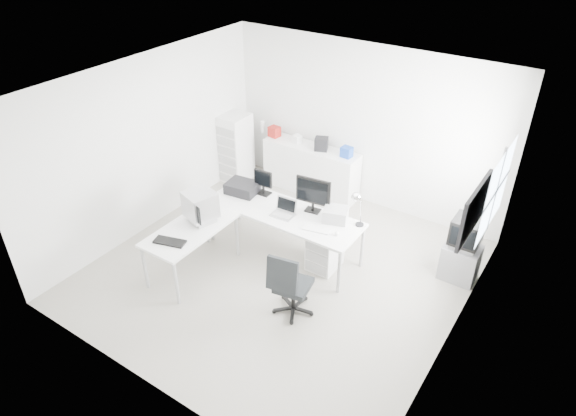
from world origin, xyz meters
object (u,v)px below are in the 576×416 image
Objects in this scene: main_desk at (284,232)px; crt_monitor at (201,207)px; side_desk at (193,250)px; tv_cabinet at (460,262)px; drawer_pedestal at (325,250)px; crt_tv at (466,234)px; laptop at (283,210)px; inkjet_printer at (242,188)px; lcd_monitor_small at (263,183)px; lcd_monitor_large at (313,195)px; laser_printer at (336,215)px; sideboard at (311,169)px; office_chair at (293,282)px; filing_cabinet at (236,148)px.

main_desk is 5.29× the size of crt_monitor.
tv_cabinet is at bearing 31.33° from side_desk.
crt_tv reaches higher than drawer_pedestal.
inkjet_printer is at bearing 163.66° from laptop.
inkjet_printer is (-0.85, 0.10, 0.46)m from main_desk.
lcd_monitor_small reaches higher than side_desk.
lcd_monitor_large reaches higher than tv_cabinet.
laser_printer reaches higher than main_desk.
sideboard is at bearing 163.30° from tv_cabinet.
crt_tv is 3.23m from sideboard.
drawer_pedestal is at bearing 47.41° from crt_monitor.
lcd_monitor_large reaches higher than sideboard.
laser_printer is at bearing -158.00° from crt_tv.
side_desk reaches higher than tv_cabinet.
laptop is (0.05, -0.10, 0.48)m from main_desk.
side_desk is 3.87m from crt_tv.
crt_monitor is at bearing -135.00° from main_desk.
office_chair reaches higher than drawer_pedestal.
lcd_monitor_small is (0.30, 1.35, 0.57)m from side_desk.
tv_cabinet is 3.22m from sideboard.
laser_printer is 0.62× the size of tv_cabinet.
sideboard is at bearing 102.79° from crt_monitor.
crt_tv is at bearing 0.00° from tv_cabinet.
laser_printer is 0.26× the size of filing_cabinet.
laptop is 2.08m from sideboard.
tv_cabinet is (3.29, 1.75, -0.70)m from crt_monitor.
tv_cabinet is at bearing 18.95° from laptop.
office_chair is 1.95× the size of crt_tv.
lcd_monitor_small is 0.78× the size of crt_tv.
lcd_monitor_large is at bearing 59.78° from crt_monitor.
crt_tv is at bearing -6.87° from filing_cabinet.
filing_cabinet reaches higher than main_desk.
laser_printer reaches higher than sideboard.
lcd_monitor_small is at bearing 127.39° from office_chair.
sideboard is at bearing 163.30° from crt_tv.
sideboard reaches higher than side_desk.
lcd_monitor_large is at bearing -0.26° from inkjet_printer.
laptop is at bearing 48.01° from side_desk.
drawer_pedestal is at bearing 9.18° from laptop.
lcd_monitor_small is at bearing -167.69° from crt_tv.
inkjet_printer is 1.60m from laser_printer.
sideboard is (-0.09, 1.58, -0.49)m from lcd_monitor_small.
laptop is 0.24× the size of filing_cabinet.
filing_cabinet is (-2.76, 1.39, 0.35)m from drawer_pedestal.
main_desk is at bearing -14.09° from inkjet_printer.
lcd_monitor_small is at bearing -167.69° from tv_cabinet.
crt_tv is at bearing 6.33° from inkjet_printer.
inkjet_printer is 0.88× the size of tv_cabinet.
inkjet_printer is at bearing -166.29° from tv_cabinet.
crt_monitor is at bearing -94.48° from sideboard.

